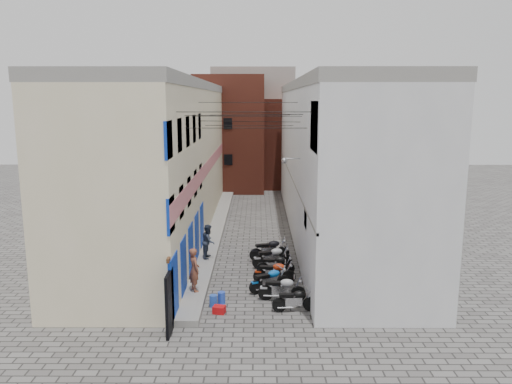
{
  "coord_description": "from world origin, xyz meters",
  "views": [
    {
      "loc": [
        0.51,
        -16.45,
        7.94
      ],
      "look_at": [
        0.39,
        10.18,
        3.0
      ],
      "focal_mm": 35.0,
      "sensor_mm": 36.0,
      "label": 1
    }
  ],
  "objects_px": {
    "water_jug_far": "(221,298)",
    "motorcycle_g": "(270,248)",
    "red_crate": "(219,310)",
    "motorcycle_d": "(274,271)",
    "motorcycle_a": "(295,299)",
    "motorcycle_b": "(282,287)",
    "motorcycle_f": "(272,256)",
    "person_b": "(209,241)",
    "person_a": "(194,270)",
    "water_jug_near": "(213,301)",
    "motorcycle_e": "(276,263)",
    "motorcycle_c": "(270,279)"
  },
  "relations": [
    {
      "from": "red_crate",
      "to": "water_jug_near",
      "type": "bearing_deg",
      "value": 114.76
    },
    {
      "from": "motorcycle_d",
      "to": "motorcycle_c",
      "type": "bearing_deg",
      "value": -9.35
    },
    {
      "from": "motorcycle_a",
      "to": "red_crate",
      "type": "relative_size",
      "value": 3.87
    },
    {
      "from": "motorcycle_f",
      "to": "motorcycle_g",
      "type": "relative_size",
      "value": 0.95
    },
    {
      "from": "motorcycle_a",
      "to": "water_jug_near",
      "type": "distance_m",
      "value": 3.17
    },
    {
      "from": "motorcycle_f",
      "to": "motorcycle_g",
      "type": "xyz_separation_m",
      "value": [
        -0.11,
        1.15,
        0.03
      ]
    },
    {
      "from": "motorcycle_c",
      "to": "red_crate",
      "type": "height_order",
      "value": "motorcycle_c"
    },
    {
      "from": "red_crate",
      "to": "motorcycle_d",
      "type": "bearing_deg",
      "value": 55.49
    },
    {
      "from": "water_jug_near",
      "to": "red_crate",
      "type": "distance_m",
      "value": 0.66
    },
    {
      "from": "motorcycle_b",
      "to": "person_b",
      "type": "distance_m",
      "value": 5.85
    },
    {
      "from": "red_crate",
      "to": "person_b",
      "type": "bearing_deg",
      "value": 99.26
    },
    {
      "from": "motorcycle_f",
      "to": "person_a",
      "type": "relative_size",
      "value": 1.1
    },
    {
      "from": "motorcycle_e",
      "to": "water_jug_far",
      "type": "bearing_deg",
      "value": -32.74
    },
    {
      "from": "motorcycle_g",
      "to": "motorcycle_f",
      "type": "bearing_deg",
      "value": -12.12
    },
    {
      "from": "motorcycle_b",
      "to": "water_jug_near",
      "type": "height_order",
      "value": "motorcycle_b"
    },
    {
      "from": "motorcycle_d",
      "to": "water_jug_near",
      "type": "distance_m",
      "value": 3.58
    },
    {
      "from": "motorcycle_d",
      "to": "motorcycle_f",
      "type": "bearing_deg",
      "value": -175.1
    },
    {
      "from": "motorcycle_a",
      "to": "motorcycle_g",
      "type": "relative_size",
      "value": 0.84
    },
    {
      "from": "water_jug_near",
      "to": "motorcycle_d",
      "type": "bearing_deg",
      "value": 46.43
    },
    {
      "from": "motorcycle_a",
      "to": "motorcycle_g",
      "type": "height_order",
      "value": "motorcycle_g"
    },
    {
      "from": "motorcycle_f",
      "to": "red_crate",
      "type": "xyz_separation_m",
      "value": [
        -2.15,
        -5.22,
        -0.43
      ]
    },
    {
      "from": "motorcycle_b",
      "to": "person_a",
      "type": "xyz_separation_m",
      "value": [
        -3.55,
        0.4,
        0.6
      ]
    },
    {
      "from": "water_jug_far",
      "to": "motorcycle_a",
      "type": "bearing_deg",
      "value": -14.77
    },
    {
      "from": "motorcycle_g",
      "to": "red_crate",
      "type": "bearing_deg",
      "value": -35.13
    },
    {
      "from": "motorcycle_e",
      "to": "red_crate",
      "type": "height_order",
      "value": "motorcycle_e"
    },
    {
      "from": "water_jug_far",
      "to": "motorcycle_g",
      "type": "bearing_deg",
      "value": 69.59
    },
    {
      "from": "motorcycle_c",
      "to": "motorcycle_d",
      "type": "relative_size",
      "value": 1.01
    },
    {
      "from": "red_crate",
      "to": "motorcycle_e",
      "type": "bearing_deg",
      "value": 62.09
    },
    {
      "from": "motorcycle_a",
      "to": "motorcycle_c",
      "type": "relative_size",
      "value": 0.92
    },
    {
      "from": "motorcycle_c",
      "to": "motorcycle_g",
      "type": "xyz_separation_m",
      "value": [
        0.09,
        4.16,
        0.06
      ]
    },
    {
      "from": "motorcycle_b",
      "to": "water_jug_near",
      "type": "xyz_separation_m",
      "value": [
        -2.7,
        -0.64,
        -0.32
      ]
    },
    {
      "from": "motorcycle_e",
      "to": "water_jug_near",
      "type": "height_order",
      "value": "motorcycle_e"
    },
    {
      "from": "motorcycle_b",
      "to": "motorcycle_f",
      "type": "relative_size",
      "value": 0.96
    },
    {
      "from": "person_a",
      "to": "motorcycle_b",
      "type": "bearing_deg",
      "value": -122.82
    },
    {
      "from": "motorcycle_g",
      "to": "red_crate",
      "type": "relative_size",
      "value": 4.62
    },
    {
      "from": "water_jug_near",
      "to": "motorcycle_g",
      "type": "bearing_deg",
      "value": 68.14
    },
    {
      "from": "person_b",
      "to": "water_jug_far",
      "type": "distance_m",
      "value": 5.2
    },
    {
      "from": "motorcycle_f",
      "to": "red_crate",
      "type": "distance_m",
      "value": 5.66
    },
    {
      "from": "motorcycle_d",
      "to": "red_crate",
      "type": "xyz_separation_m",
      "value": [
        -2.18,
        -3.17,
        -0.4
      ]
    },
    {
      "from": "motorcycle_a",
      "to": "motorcycle_f",
      "type": "xyz_separation_m",
      "value": [
        -0.71,
        5.04,
        0.07
      ]
    },
    {
      "from": "water_jug_near",
      "to": "water_jug_far",
      "type": "height_order",
      "value": "water_jug_near"
    },
    {
      "from": "motorcycle_f",
      "to": "motorcycle_b",
      "type": "bearing_deg",
      "value": -11.17
    },
    {
      "from": "water_jug_far",
      "to": "motorcycle_c",
      "type": "bearing_deg",
      "value": 33.56
    },
    {
      "from": "red_crate",
      "to": "motorcycle_g",
      "type": "bearing_deg",
      "value": 72.2
    },
    {
      "from": "motorcycle_d",
      "to": "person_a",
      "type": "relative_size",
      "value": 1.04
    },
    {
      "from": "motorcycle_b",
      "to": "water_jug_far",
      "type": "xyz_separation_m",
      "value": [
        -2.4,
        -0.3,
        -0.32
      ]
    },
    {
      "from": "motorcycle_f",
      "to": "water_jug_far",
      "type": "distance_m",
      "value": 4.81
    },
    {
      "from": "motorcycle_d",
      "to": "person_a",
      "type": "height_order",
      "value": "person_a"
    },
    {
      "from": "motorcycle_e",
      "to": "motorcycle_f",
      "type": "xyz_separation_m",
      "value": [
        -0.13,
        0.91,
        0.07
      ]
    },
    {
      "from": "motorcycle_e",
      "to": "motorcycle_f",
      "type": "bearing_deg",
      "value": -170.51
    }
  ]
}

